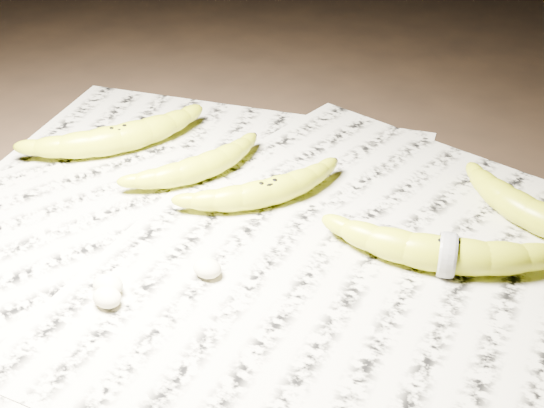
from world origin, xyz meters
The scene contains 11 objects.
ground centered at (0.00, 0.00, 0.00)m, with size 3.00×3.00×0.00m, color black.
newspaper_patch centered at (0.00, 0.04, 0.00)m, with size 0.90×0.70×0.01m, color beige.
banana_left_a centered at (-0.26, 0.08, 0.03)m, with size 0.23×0.06×0.04m, color #A9B316, non-canonical shape.
banana_left_b centered at (-0.12, 0.09, 0.02)m, with size 0.17×0.05×0.03m, color #A9B316, non-canonical shape.
banana_center centered at (-0.02, 0.09, 0.03)m, with size 0.19×0.06×0.03m, color #A9B316, non-canonical shape.
banana_taped centered at (0.22, 0.08, 0.03)m, with size 0.24×0.07×0.04m, color #A9B316, non-canonical shape.
banana_upper_a centered at (0.26, 0.21, 0.03)m, with size 0.19×0.06×0.04m, color #A9B316, non-canonical shape.
measuring_tape centered at (0.22, 0.08, 0.03)m, with size 0.05×0.05×0.00m, color white.
flesh_chunk_a centered at (-0.06, -0.14, 0.02)m, with size 0.03×0.03×0.02m, color #F8F1C0.
flesh_chunk_b centered at (-0.05, -0.16, 0.02)m, with size 0.03×0.03×0.02m, color #F8F1C0.
flesh_chunk_c centered at (0.01, -0.06, 0.02)m, with size 0.03×0.03×0.02m, color #F8F1C0.
Camera 1 is at (0.42, -0.55, 0.51)m, focal length 50.00 mm.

